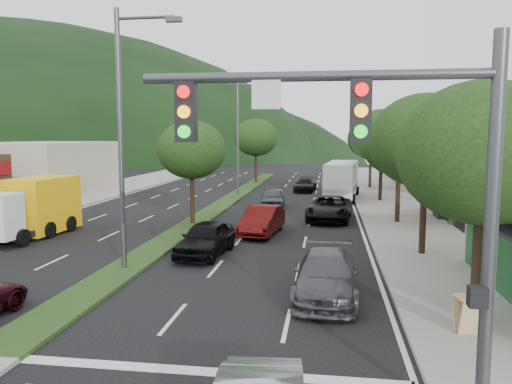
% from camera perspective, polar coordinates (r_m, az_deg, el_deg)
% --- Properties ---
extents(sidewalk_right, '(5.00, 90.00, 0.15)m').
position_cam_1_polar(sidewalk_right, '(35.90, 15.56, -2.05)').
color(sidewalk_right, gray).
rests_on(sidewalk_right, ground).
extents(sidewalk_left, '(6.00, 90.00, 0.15)m').
position_cam_1_polar(sidewalk_left, '(41.27, -22.23, -1.21)').
color(sidewalk_left, gray).
rests_on(sidewalk_left, ground).
extents(median, '(1.60, 56.00, 0.12)m').
position_cam_1_polar(median, '(39.37, -3.37, -1.10)').
color(median, '#223914').
rests_on(median, ground).
extents(traffic_signal, '(6.12, 0.40, 7.00)m').
position_cam_1_polar(traffic_signal, '(8.77, 15.77, 1.98)').
color(traffic_signal, '#47494C').
rests_on(traffic_signal, ground).
extents(bldg_left_far, '(9.00, 14.00, 4.60)m').
position_cam_1_polar(bldg_left_far, '(51.83, -23.04, 2.72)').
color(bldg_left_far, '#C1B89A').
rests_on(bldg_left_far, ground).
extents(bldg_right_far, '(10.00, 16.00, 5.20)m').
position_cam_1_polar(bldg_right_far, '(55.51, 20.36, 3.37)').
color(bldg_right_far, '#C1B89A').
rests_on(bldg_right_far, ground).
extents(tree_r_a, '(4.60, 4.60, 6.63)m').
position_cam_1_polar(tree_r_a, '(14.80, 24.47, 4.09)').
color(tree_r_a, black).
rests_on(tree_r_a, sidewalk_right).
extents(tree_r_b, '(4.80, 4.80, 6.94)m').
position_cam_1_polar(tree_r_b, '(22.59, 18.85, 5.53)').
color(tree_r_b, black).
rests_on(tree_r_b, sidewalk_right).
extents(tree_r_c, '(4.40, 4.40, 6.48)m').
position_cam_1_polar(tree_r_c, '(30.50, 16.08, 5.26)').
color(tree_r_c, black).
rests_on(tree_r_c, sidewalk_right).
extents(tree_r_d, '(5.00, 5.00, 7.17)m').
position_cam_1_polar(tree_r_d, '(40.42, 14.18, 6.19)').
color(tree_r_d, black).
rests_on(tree_r_d, sidewalk_right).
extents(tree_r_e, '(4.60, 4.60, 6.71)m').
position_cam_1_polar(tree_r_e, '(50.38, 13.01, 5.93)').
color(tree_r_e, black).
rests_on(tree_r_e, sidewalk_right).
extents(tree_med_near, '(4.00, 4.00, 6.02)m').
position_cam_1_polar(tree_med_near, '(29.30, -7.38, 4.79)').
color(tree_med_near, black).
rests_on(tree_med_near, median).
extents(tree_med_far, '(4.80, 4.80, 6.94)m').
position_cam_1_polar(tree_med_far, '(54.78, -0.02, 6.26)').
color(tree_med_far, black).
rests_on(tree_med_far, median).
extents(streetlight_near, '(2.60, 0.25, 10.00)m').
position_cam_1_polar(streetlight_near, '(19.76, -14.72, 7.15)').
color(streetlight_near, '#47494C').
rests_on(streetlight_near, ground).
extents(streetlight_mid, '(2.60, 0.25, 10.00)m').
position_cam_1_polar(streetlight_mid, '(43.89, -1.84, 6.93)').
color(streetlight_mid, '#47494C').
rests_on(streetlight_mid, ground).
extents(car_queue_a, '(2.19, 4.56, 1.50)m').
position_cam_1_polar(car_queue_a, '(22.19, -5.79, -5.32)').
color(car_queue_a, black).
rests_on(car_queue_a, ground).
extents(car_queue_b, '(2.16, 5.04, 1.45)m').
position_cam_1_polar(car_queue_b, '(16.70, 8.03, -9.43)').
color(car_queue_b, '#434448').
rests_on(car_queue_b, ground).
extents(car_queue_c, '(2.13, 4.70, 1.50)m').
position_cam_1_polar(car_queue_c, '(26.68, 0.70, -3.27)').
color(car_queue_c, '#540E0E').
rests_on(car_queue_c, ground).
extents(car_queue_d, '(3.02, 5.67, 1.52)m').
position_cam_1_polar(car_queue_d, '(31.39, 8.40, -1.84)').
color(car_queue_d, black).
rests_on(car_queue_d, ground).
extents(car_queue_e, '(1.94, 4.27, 1.42)m').
position_cam_1_polar(car_queue_e, '(36.57, 1.92, -0.66)').
color(car_queue_e, '#46464A').
rests_on(car_queue_e, ground).
extents(car_queue_f, '(2.18, 4.47, 1.25)m').
position_cam_1_polar(car_queue_f, '(46.96, 5.66, 0.82)').
color(car_queue_f, black).
rests_on(car_queue_f, ground).
extents(box_truck, '(2.81, 6.32, 3.04)m').
position_cam_1_polar(box_truck, '(28.58, -24.03, -1.79)').
color(box_truck, silver).
rests_on(box_truck, ground).
extents(motorhome, '(3.24, 8.16, 3.05)m').
position_cam_1_polar(motorhome, '(41.69, 9.76, 1.41)').
color(motorhome, silver).
rests_on(motorhome, ground).
extents(a_frame_sign, '(0.72, 0.79, 1.33)m').
position_cam_1_polar(a_frame_sign, '(14.42, 23.05, -12.45)').
color(a_frame_sign, tan).
rests_on(a_frame_sign, sidewalk_right).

